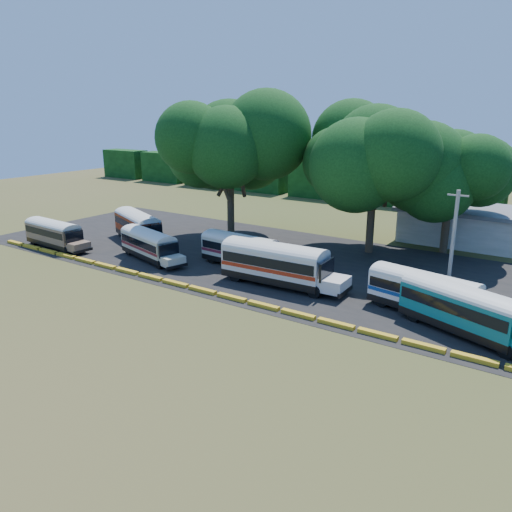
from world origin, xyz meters
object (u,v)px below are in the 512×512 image
Objects in this scene: bus_white_red at (277,262)px; tree_west at (230,143)px; bus_red at (138,225)px; bus_teal at (464,307)px; bus_beige at (54,232)px; bus_cream_west at (149,243)px.

bus_white_red is 0.72× the size of tree_west.
tree_west reaches higher than bus_white_red.
bus_red is at bearing -142.59° from tree_west.
bus_white_red is 18.32m from tree_west.
tree_west reaches higher than bus_teal.
bus_beige is 0.59× the size of tree_west.
bus_teal is (15.34, -1.29, -0.19)m from bus_white_red.
bus_beige is 0.90× the size of bus_teal.
bus_red is 21.09m from bus_white_red.
bus_red is at bearing 160.42° from bus_cream_west.
bus_teal is 31.36m from tree_west.
bus_cream_west is (6.29, -4.41, -0.24)m from bus_red.
bus_beige is at bearing -175.27° from bus_white_red.
bus_white_red is (14.46, 0.66, 0.38)m from bus_cream_west.
bus_teal is at bearing 15.16° from bus_red.
tree_west reaches higher than bus_red.
tree_west is at bearing 178.39° from bus_teal.
tree_west is (8.32, 6.37, 9.00)m from bus_red.
bus_teal is (41.59, 1.93, 0.17)m from bus_beige.
bus_white_red is 1.11× the size of bus_teal.
bus_white_red is at bearing 10.05° from bus_beige.
tree_west is (2.03, 10.78, 9.25)m from bus_cream_west.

